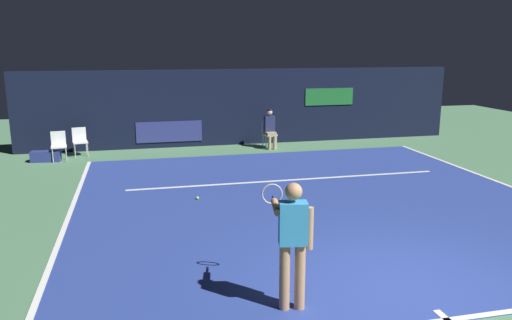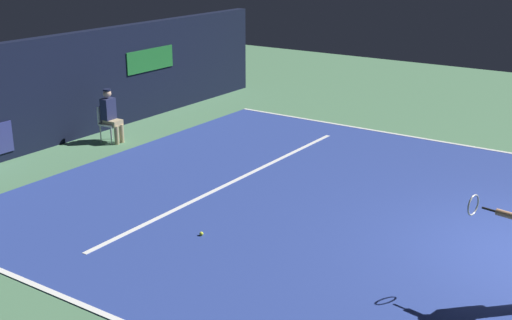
{
  "view_description": "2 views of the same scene",
  "coord_description": "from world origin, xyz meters",
  "px_view_note": "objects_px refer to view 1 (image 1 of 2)",
  "views": [
    {
      "loc": [
        -3.68,
        -5.99,
        3.41
      ],
      "look_at": [
        -1.1,
        4.94,
        0.84
      ],
      "focal_mm": 35.36,
      "sensor_mm": 36.0,
      "label": 1
    },
    {
      "loc": [
        -10.52,
        -1.7,
        4.79
      ],
      "look_at": [
        -0.7,
        4.97,
        0.85
      ],
      "focal_mm": 47.25,
      "sensor_mm": 36.0,
      "label": 2
    }
  ],
  "objects_px": {
    "tennis_ball": "(197,198)",
    "equipment_bag": "(46,156)",
    "courtside_chair_far": "(80,140)",
    "tennis_player": "(292,238)",
    "line_judge_on_chair": "(270,128)",
    "courtside_chair_near": "(59,144)"
  },
  "relations": [
    {
      "from": "tennis_ball",
      "to": "equipment_bag",
      "type": "height_order",
      "value": "equipment_bag"
    },
    {
      "from": "tennis_player",
      "to": "tennis_ball",
      "type": "relative_size",
      "value": 25.44
    },
    {
      "from": "tennis_player",
      "to": "courtside_chair_near",
      "type": "bearing_deg",
      "value": 112.84
    },
    {
      "from": "courtside_chair_far",
      "to": "equipment_bag",
      "type": "height_order",
      "value": "courtside_chair_far"
    },
    {
      "from": "tennis_player",
      "to": "equipment_bag",
      "type": "relative_size",
      "value": 2.06
    },
    {
      "from": "tennis_ball",
      "to": "courtside_chair_far",
      "type": "bearing_deg",
      "value": 118.69
    },
    {
      "from": "courtside_chair_far",
      "to": "tennis_ball",
      "type": "relative_size",
      "value": 12.94
    },
    {
      "from": "courtside_chair_far",
      "to": "equipment_bag",
      "type": "bearing_deg",
      "value": -144.79
    },
    {
      "from": "line_judge_on_chair",
      "to": "courtside_chair_far",
      "type": "relative_size",
      "value": 1.5
    },
    {
      "from": "tennis_player",
      "to": "line_judge_on_chair",
      "type": "distance_m",
      "value": 10.63
    },
    {
      "from": "tennis_player",
      "to": "tennis_ball",
      "type": "distance_m",
      "value": 5.2
    },
    {
      "from": "tennis_ball",
      "to": "equipment_bag",
      "type": "distance_m",
      "value": 6.28
    },
    {
      "from": "courtside_chair_near",
      "to": "tennis_ball",
      "type": "bearing_deg",
      "value": -54.03
    },
    {
      "from": "line_judge_on_chair",
      "to": "equipment_bag",
      "type": "height_order",
      "value": "line_judge_on_chair"
    },
    {
      "from": "tennis_player",
      "to": "courtside_chair_far",
      "type": "xyz_separation_m",
      "value": [
        -3.66,
        10.6,
        -0.49
      ]
    },
    {
      "from": "courtside_chair_far",
      "to": "equipment_bag",
      "type": "xyz_separation_m",
      "value": [
        -0.93,
        -0.66,
        -0.34
      ]
    },
    {
      "from": "line_judge_on_chair",
      "to": "courtside_chair_near",
      "type": "relative_size",
      "value": 1.5
    },
    {
      "from": "tennis_player",
      "to": "courtside_chair_far",
      "type": "distance_m",
      "value": 11.22
    },
    {
      "from": "courtside_chair_far",
      "to": "equipment_bag",
      "type": "relative_size",
      "value": 1.05
    },
    {
      "from": "courtside_chair_near",
      "to": "tennis_ball",
      "type": "distance_m",
      "value": 6.09
    },
    {
      "from": "tennis_player",
      "to": "line_judge_on_chair",
      "type": "height_order",
      "value": "tennis_player"
    },
    {
      "from": "tennis_player",
      "to": "line_judge_on_chair",
      "type": "relative_size",
      "value": 1.31
    }
  ]
}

